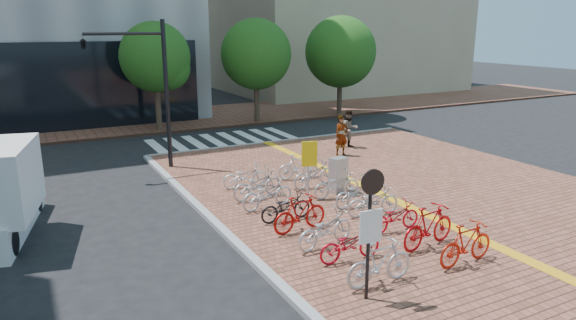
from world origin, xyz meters
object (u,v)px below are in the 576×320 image
bike_10 (395,217)px  yellow_sign (309,159)px  bike_14 (314,174)px  notice_sign (370,219)px  bike_12 (356,192)px  pedestrian_a (341,136)px  bike_15 (298,167)px  bike_1 (350,244)px  bike_5 (267,193)px  bike_4 (286,207)px  bike_9 (429,226)px  bike_7 (245,176)px  utility_box (338,175)px  traffic_light_pole (130,68)px  bike_3 (300,213)px  bike_11 (373,201)px  bike_13 (337,185)px  bike_8 (466,244)px  bike_2 (325,229)px  pedestrian_b (349,129)px  bike_6 (257,184)px  bike_0 (380,263)px

bike_10 → yellow_sign: size_ratio=0.83×
bike_14 → notice_sign: size_ratio=0.63×
bike_10 → bike_12: (0.22, 2.26, 0.03)m
pedestrian_a → bike_14: bearing=-136.3°
bike_15 → bike_1: bearing=168.8°
bike_5 → bike_4: bearing=172.8°
pedestrian_a → bike_9: bearing=-111.6°
bike_4 → bike_7: bearing=-4.2°
utility_box → traffic_light_pole: size_ratio=0.21×
bike_7 → bike_9: (2.25, -7.01, 0.15)m
bike_14 → bike_7: bearing=53.4°
bike_14 → utility_box: utility_box is taller
bike_3 → bike_11: bike_3 is taller
bike_12 → bike_13: size_ratio=1.01×
bike_5 → pedestrian_a: size_ratio=1.03×
bike_8 → bike_9: 1.20m
traffic_light_pole → bike_8: bearing=-66.6°
bike_3 → bike_11: 2.59m
bike_9 → bike_10: 1.28m
bike_8 → notice_sign: (-3.14, -0.26, 1.29)m
bike_4 → traffic_light_pole: bearing=18.8°
bike_2 → bike_10: size_ratio=1.12×
pedestrian_b → bike_8: bearing=-103.9°
bike_9 → bike_6: bearing=13.8°
bike_5 → bike_15: bike_5 is taller
bike_4 → bike_6: (0.10, 2.26, 0.06)m
bike_4 → bike_13: size_ratio=0.96×
utility_box → bike_9: bearing=-95.0°
bike_6 → bike_10: bearing=-161.5°
bike_5 → bike_8: 6.41m
bike_0 → pedestrian_b: 13.63m
bike_2 → pedestrian_a: 10.01m
bike_14 → pedestrian_a: bearing=-55.7°
yellow_sign → notice_sign: size_ratio=0.68×
notice_sign → bike_9: bearing=25.7°
traffic_light_pole → bike_12: bearing=-54.7°
bike_1 → bike_0: bearing=178.3°
bike_0 → bike_3: bearing=1.2°
bike_3 → bike_8: bike_8 is taller
bike_3 → bike_7: 4.48m
bike_1 → bike_14: size_ratio=0.92×
bike_1 → bike_9: (2.30, -0.28, 0.13)m
bike_5 → bike_12: size_ratio=1.07×
bike_5 → notice_sign: notice_sign is taller
bike_5 → bike_6: bearing=-15.0°
traffic_light_pole → bike_3: bearing=-72.2°
bike_3 → bike_13: (2.55, 2.01, -0.08)m
bike_2 → bike_9: bike_9 is taller
bike_3 → traffic_light_pole: 9.71m
bike_3 → bike_2: bearing=177.7°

